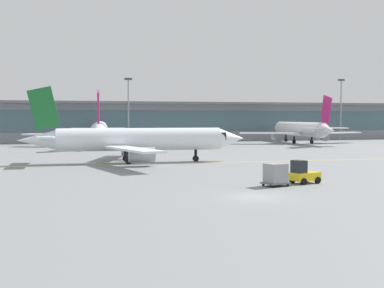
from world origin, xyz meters
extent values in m
plane|color=gray|center=(0.00, 0.00, 0.00)|extent=(400.00, 400.00, 0.00)
cube|color=yellow|center=(-3.77, 28.25, 0.00)|extent=(109.95, 4.06, 0.01)
cube|color=#8C939E|center=(0.00, 90.63, 4.50)|extent=(163.98, 8.00, 9.00)
cube|color=slate|center=(0.00, 86.55, 4.95)|extent=(157.42, 0.16, 5.04)
cube|color=slate|center=(0.00, 89.13, 9.30)|extent=(170.54, 11.00, 0.60)
cylinder|color=silver|center=(-5.86, 70.36, 3.35)|extent=(5.35, 23.60, 3.25)
cone|color=silver|center=(-4.62, 83.95, 3.35)|extent=(3.43, 4.16, 3.09)
cube|color=black|center=(-4.86, 81.36, 3.75)|extent=(2.79, 3.14, 1.14)
cone|color=silver|center=(-7.15, 56.12, 3.35)|extent=(3.22, 5.43, 2.76)
cube|color=silver|center=(-14.31, 69.21, 2.45)|extent=(13.58, 7.70, 0.27)
cylinder|color=#999EA3|center=(-11.52, 70.39, 1.55)|extent=(2.31, 3.61, 2.01)
cube|color=silver|center=(2.25, 67.70, 2.45)|extent=(13.72, 5.52, 0.27)
cylinder|color=#999EA3|center=(-0.28, 69.37, 1.55)|extent=(2.31, 3.61, 2.01)
cube|color=#B21E66|center=(-7.06, 57.15, 7.74)|extent=(0.74, 4.39, 6.12)
cube|color=silver|center=(-9.40, 57.75, 3.83)|extent=(4.97, 2.72, 0.23)
cube|color=silver|center=(-4.64, 57.32, 3.83)|extent=(4.97, 2.72, 0.23)
cylinder|color=black|center=(-5.12, 78.52, 0.86)|extent=(0.42, 0.42, 1.72)
cylinder|color=black|center=(-5.12, 78.52, 0.43)|extent=(0.60, 0.90, 0.86)
cylinder|color=black|center=(-8.22, 68.66, 0.86)|extent=(0.42, 0.42, 1.72)
cylinder|color=black|center=(-8.22, 68.66, 0.43)|extent=(0.60, 0.90, 0.86)
cylinder|color=black|center=(-3.84, 68.26, 0.86)|extent=(0.42, 0.42, 1.72)
cylinder|color=black|center=(-3.84, 68.26, 0.43)|extent=(0.60, 0.90, 0.86)
cylinder|color=white|center=(38.55, 69.32, 3.20)|extent=(4.15, 22.53, 3.11)
cone|color=white|center=(39.15, 82.38, 3.20)|extent=(3.13, 3.87, 2.96)
cube|color=black|center=(39.04, 79.89, 3.59)|extent=(2.56, 2.91, 1.09)
cone|color=white|center=(37.91, 55.64, 3.20)|extent=(2.87, 5.10, 2.65)
cube|color=white|center=(30.51, 67.86, 2.35)|extent=(13.08, 6.88, 0.26)
cylinder|color=#999EA3|center=(33.13, 69.11, 1.48)|extent=(2.07, 3.38, 1.92)
cube|color=white|center=(46.42, 67.12, 2.35)|extent=(13.15, 5.82, 0.26)
cylinder|color=#999EA3|center=(43.92, 68.61, 1.48)|extent=(2.07, 3.38, 1.92)
cube|color=#B21E66|center=(37.96, 56.63, 7.42)|extent=(0.52, 4.21, 5.86)
cube|color=white|center=(35.69, 57.11, 3.67)|extent=(4.67, 2.41, 0.22)
cube|color=white|center=(40.26, 56.89, 3.67)|extent=(4.67, 2.41, 0.22)
cylinder|color=black|center=(38.91, 77.16, 0.82)|extent=(0.40, 0.40, 1.65)
cylinder|color=black|center=(38.91, 77.16, 0.41)|extent=(0.54, 0.85, 0.82)
cylinder|color=black|center=(36.36, 67.59, 0.82)|extent=(0.40, 0.40, 1.65)
cylinder|color=black|center=(36.36, 67.59, 0.41)|extent=(0.54, 0.85, 0.82)
cylinder|color=black|center=(40.57, 67.39, 0.82)|extent=(0.40, 0.40, 1.65)
cylinder|color=black|center=(40.57, 67.39, 0.41)|extent=(0.54, 0.85, 0.82)
cylinder|color=white|center=(-3.77, 30.25, 3.02)|extent=(21.21, 3.64, 2.93)
cone|color=white|center=(8.54, 29.84, 3.02)|extent=(3.61, 2.90, 2.79)
cube|color=black|center=(6.20, 29.92, 3.39)|extent=(2.72, 2.38, 1.03)
cone|color=white|center=(-16.67, 30.69, 3.02)|extent=(4.77, 2.65, 2.49)
cube|color=white|center=(-5.24, 37.81, 2.21)|extent=(6.35, 12.34, 0.24)
cylinder|color=#999EA3|center=(-4.03, 35.35, 1.40)|extent=(3.17, 1.92, 1.81)
cube|color=white|center=(-5.75, 22.81, 2.21)|extent=(5.62, 12.39, 0.24)
cylinder|color=#999EA3|center=(-4.37, 25.18, 1.40)|extent=(3.17, 1.92, 1.81)
cube|color=#19662D|center=(-15.73, 30.66, 6.99)|extent=(3.96, 0.44, 5.52)
cube|color=white|center=(-15.32, 32.80, 3.46)|extent=(2.21, 4.38, 0.21)
cube|color=white|center=(-15.46, 28.49, 3.46)|extent=(2.21, 4.38, 0.21)
cylinder|color=black|center=(3.62, 30.00, 0.78)|extent=(0.38, 0.38, 1.55)
cylinder|color=black|center=(3.62, 30.00, 0.39)|extent=(0.79, 0.50, 0.78)
cylinder|color=black|center=(-5.43, 32.29, 0.78)|extent=(0.38, 0.38, 1.55)
cylinder|color=black|center=(-5.43, 32.29, 0.39)|extent=(0.79, 0.50, 0.78)
cylinder|color=black|center=(-5.56, 28.33, 0.78)|extent=(0.38, 0.38, 1.55)
cylinder|color=black|center=(-5.56, 28.33, 0.39)|extent=(0.79, 0.50, 0.78)
cube|color=yellow|center=(7.18, 5.96, 0.65)|extent=(2.89, 2.10, 0.70)
cube|color=#1E2328|center=(6.46, 5.74, 1.55)|extent=(1.22, 1.45, 1.10)
cylinder|color=black|center=(7.79, 6.88, 0.30)|extent=(0.64, 0.39, 0.60)
cylinder|color=black|center=(8.19, 5.54, 0.30)|extent=(0.64, 0.39, 0.60)
cylinder|color=black|center=(6.16, 6.38, 0.30)|extent=(0.64, 0.39, 0.60)
cylinder|color=black|center=(6.57, 5.04, 0.30)|extent=(0.64, 0.39, 0.60)
cube|color=#595B60|center=(3.89, 4.96, 0.28)|extent=(2.47, 2.14, 0.12)
cube|color=gray|center=(3.89, 4.96, 1.14)|extent=(1.97, 1.90, 1.60)
cylinder|color=black|center=(4.40, 5.85, 0.11)|extent=(0.24, 0.16, 0.22)
cylinder|color=black|center=(4.81, 4.51, 0.11)|extent=(0.24, 0.16, 0.22)
cylinder|color=black|center=(2.97, 5.41, 0.11)|extent=(0.24, 0.16, 0.22)
cylinder|color=black|center=(3.38, 4.07, 0.11)|extent=(0.24, 0.16, 0.22)
cylinder|color=gray|center=(1.82, 83.36, 7.25)|extent=(0.36, 0.36, 14.49)
cube|color=#3F3F42|center=(1.82, 83.36, 14.74)|extent=(1.80, 0.30, 0.50)
cylinder|color=gray|center=(56.68, 82.23, 7.59)|extent=(0.36, 0.36, 15.18)
cube|color=#3F3F42|center=(56.68, 82.23, 15.43)|extent=(1.80, 0.30, 0.50)
camera|label=1|loc=(-13.92, -34.73, 5.91)|focal=47.38mm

